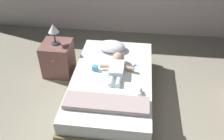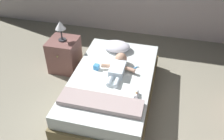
{
  "view_description": "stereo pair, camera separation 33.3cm",
  "coord_description": "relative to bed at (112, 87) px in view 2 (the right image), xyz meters",
  "views": [
    {
      "loc": [
        0.18,
        -1.77,
        2.55
      ],
      "look_at": [
        -0.14,
        0.86,
        0.53
      ],
      "focal_mm": 38.94,
      "sensor_mm": 36.0,
      "label": 1
    },
    {
      "loc": [
        0.5,
        -1.71,
        2.55
      ],
      "look_at": [
        -0.14,
        0.86,
        0.53
      ],
      "focal_mm": 38.94,
      "sensor_mm": 36.0,
      "label": 2
    }
  ],
  "objects": [
    {
      "name": "blanket",
      "position": [
        -0.0,
        -0.57,
        0.25
      ],
      "size": [
        1.03,
        0.28,
        0.06
      ],
      "color": "#AC9695",
      "rests_on": "bed"
    },
    {
      "name": "baby",
      "position": [
        0.06,
        0.15,
        0.28
      ],
      "size": [
        0.5,
        0.65,
        0.18
      ],
      "color": "white",
      "rests_on": "bed"
    },
    {
      "name": "pillow",
      "position": [
        -0.09,
        0.67,
        0.28
      ],
      "size": [
        0.44,
        0.33,
        0.13
      ],
      "color": "white",
      "rests_on": "bed"
    },
    {
      "name": "toothbrush",
      "position": [
        0.28,
        0.24,
        0.23
      ],
      "size": [
        0.1,
        0.14,
        0.02
      ],
      "color": "#3891DF",
      "rests_on": "bed"
    },
    {
      "name": "toy_block",
      "position": [
        -0.26,
        0.1,
        0.25
      ],
      "size": [
        0.08,
        0.08,
        0.07
      ],
      "color": "#449BE3",
      "rests_on": "bed"
    },
    {
      "name": "nightstand",
      "position": [
        -0.96,
        0.53,
        0.07
      ],
      "size": [
        0.46,
        0.49,
        0.56
      ],
      "color": "brown",
      "rests_on": "ground_plane"
    },
    {
      "name": "baby_bottle",
      "position": [
        0.4,
        -0.33,
        0.25
      ],
      "size": [
        0.06,
        0.12,
        0.08
      ],
      "color": "white",
      "rests_on": "bed"
    },
    {
      "name": "lamp",
      "position": [
        -0.96,
        0.53,
        0.59
      ],
      "size": [
        0.17,
        0.17,
        0.34
      ],
      "color": "#333338",
      "rests_on": "nightstand"
    },
    {
      "name": "bed",
      "position": [
        0.0,
        0.0,
        0.0
      ],
      "size": [
        1.15,
        1.94,
        0.43
      ],
      "color": "brown",
      "rests_on": "ground_plane"
    }
  ]
}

